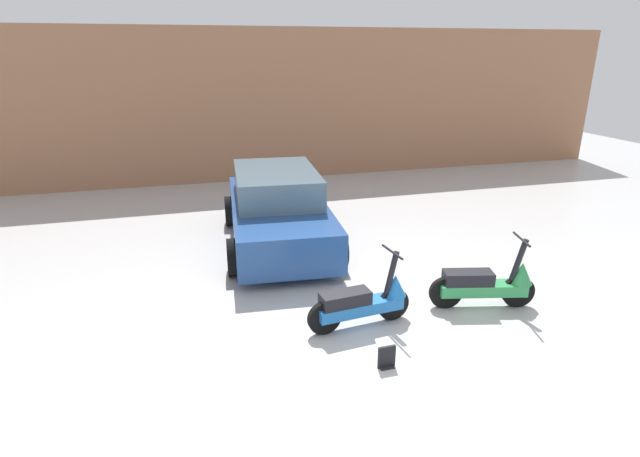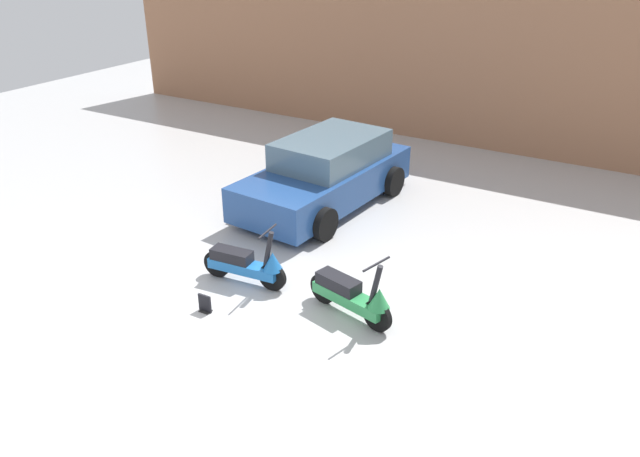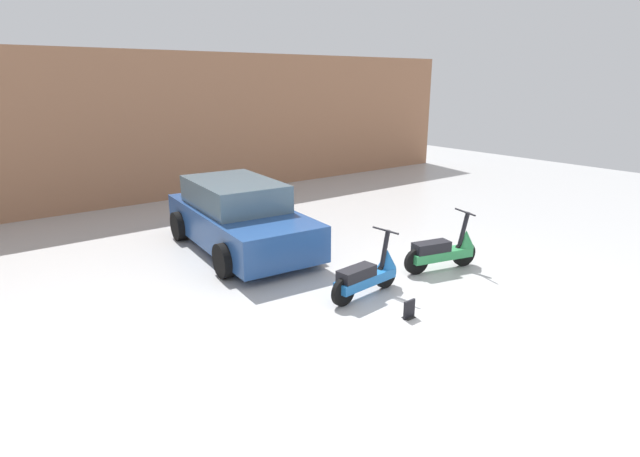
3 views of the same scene
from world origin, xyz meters
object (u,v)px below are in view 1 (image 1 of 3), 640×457
car_rear_left (278,210)px  placard_near_left_scooter (387,358)px  scooter_front_left (364,301)px  scooter_front_right (487,283)px

car_rear_left → placard_near_left_scooter: (0.41, -4.00, -0.50)m
scooter_front_left → car_rear_left: 3.16m
scooter_front_left → car_rear_left: (-0.48, 3.11, 0.28)m
scooter_front_left → car_rear_left: bearing=92.7°
car_rear_left → placard_near_left_scooter: size_ratio=15.03×
scooter_front_left → car_rear_left: car_rear_left is taller
scooter_front_left → scooter_front_right: scooter_front_right is taller
scooter_front_left → placard_near_left_scooter: scooter_front_left is taller
car_rear_left → placard_near_left_scooter: 4.06m
placard_near_left_scooter → car_rear_left: bearing=95.9°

